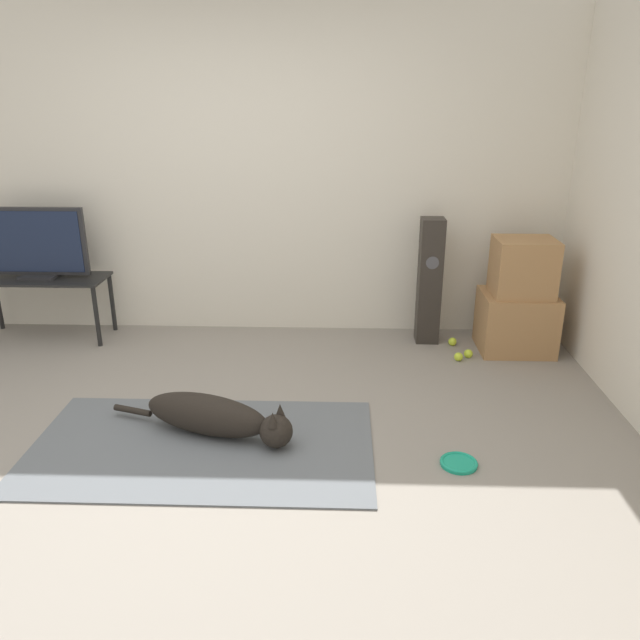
{
  "coord_description": "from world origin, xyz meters",
  "views": [
    {
      "loc": [
        0.78,
        -2.92,
        1.92
      ],
      "look_at": [
        0.65,
        1.05,
        0.45
      ],
      "focal_mm": 35.0,
      "sensor_mm": 36.0,
      "label": 1
    }
  ],
  "objects_px": {
    "cardboard_box_lower": "(516,322)",
    "floor_speaker": "(430,281)",
    "frisbee": "(459,463)",
    "tv": "(35,244)",
    "dog": "(216,417)",
    "tennis_ball_by_boxes": "(468,354)",
    "tennis_ball_loose_on_carpet": "(452,342)",
    "cardboard_box_upper": "(523,267)",
    "tennis_ball_near_speaker": "(458,357)",
    "tv_stand": "(42,286)"
  },
  "relations": [
    {
      "from": "tv",
      "to": "tennis_ball_by_boxes",
      "type": "relative_size",
      "value": 12.31
    },
    {
      "from": "tennis_ball_near_speaker",
      "to": "tennis_ball_loose_on_carpet",
      "type": "height_order",
      "value": "same"
    },
    {
      "from": "dog",
      "to": "cardboard_box_lower",
      "type": "bearing_deg",
      "value": 33.72
    },
    {
      "from": "frisbee",
      "to": "cardboard_box_upper",
      "type": "bearing_deg",
      "value": 66.31
    },
    {
      "from": "cardboard_box_lower",
      "to": "floor_speaker",
      "type": "xyz_separation_m",
      "value": [
        -0.66,
        0.16,
        0.27
      ]
    },
    {
      "from": "tv",
      "to": "tennis_ball_near_speaker",
      "type": "bearing_deg",
      "value": -6.57
    },
    {
      "from": "cardboard_box_lower",
      "to": "cardboard_box_upper",
      "type": "distance_m",
      "value": 0.44
    },
    {
      "from": "floor_speaker",
      "to": "tv",
      "type": "relative_size",
      "value": 1.24
    },
    {
      "from": "floor_speaker",
      "to": "tennis_ball_loose_on_carpet",
      "type": "distance_m",
      "value": 0.52
    },
    {
      "from": "dog",
      "to": "cardboard_box_lower",
      "type": "relative_size",
      "value": 2.06
    },
    {
      "from": "tv",
      "to": "dog",
      "type": "bearing_deg",
      "value": -42.18
    },
    {
      "from": "tennis_ball_near_speaker",
      "to": "tv",
      "type": "bearing_deg",
      "value": 173.43
    },
    {
      "from": "cardboard_box_upper",
      "to": "floor_speaker",
      "type": "bearing_deg",
      "value": 164.91
    },
    {
      "from": "dog",
      "to": "tennis_ball_by_boxes",
      "type": "bearing_deg",
      "value": 35.53
    },
    {
      "from": "dog",
      "to": "cardboard_box_upper",
      "type": "xyz_separation_m",
      "value": [
        2.08,
        1.37,
        0.54
      ]
    },
    {
      "from": "cardboard_box_upper",
      "to": "floor_speaker",
      "type": "height_order",
      "value": "floor_speaker"
    },
    {
      "from": "tv_stand",
      "to": "tennis_ball_loose_on_carpet",
      "type": "xyz_separation_m",
      "value": [
        3.3,
        -0.08,
        -0.41
      ]
    },
    {
      "from": "tennis_ball_by_boxes",
      "to": "tennis_ball_loose_on_carpet",
      "type": "bearing_deg",
      "value": 108.78
    },
    {
      "from": "dog",
      "to": "tv_stand",
      "type": "relative_size",
      "value": 1.1
    },
    {
      "from": "dog",
      "to": "frisbee",
      "type": "distance_m",
      "value": 1.4
    },
    {
      "from": "frisbee",
      "to": "cardboard_box_lower",
      "type": "distance_m",
      "value": 1.8
    },
    {
      "from": "cardboard_box_lower",
      "to": "tennis_ball_near_speaker",
      "type": "height_order",
      "value": "cardboard_box_lower"
    },
    {
      "from": "tv_stand",
      "to": "tennis_ball_by_boxes",
      "type": "relative_size",
      "value": 15.69
    },
    {
      "from": "tennis_ball_by_boxes",
      "to": "tennis_ball_near_speaker",
      "type": "bearing_deg",
      "value": -143.68
    },
    {
      "from": "floor_speaker",
      "to": "tv_stand",
      "type": "xyz_separation_m",
      "value": [
        -3.11,
        -0.03,
        -0.06
      ]
    },
    {
      "from": "frisbee",
      "to": "cardboard_box_lower",
      "type": "relative_size",
      "value": 0.37
    },
    {
      "from": "cardboard_box_lower",
      "to": "tennis_ball_by_boxes",
      "type": "xyz_separation_m",
      "value": [
        -0.39,
        -0.18,
        -0.2
      ]
    },
    {
      "from": "cardboard_box_lower",
      "to": "tennis_ball_loose_on_carpet",
      "type": "relative_size",
      "value": 8.38
    },
    {
      "from": "tennis_ball_loose_on_carpet",
      "to": "frisbee",
      "type": "bearing_deg",
      "value": -98.15
    },
    {
      "from": "tv_stand",
      "to": "dog",
      "type": "bearing_deg",
      "value": -42.12
    },
    {
      "from": "dog",
      "to": "tennis_ball_loose_on_carpet",
      "type": "height_order",
      "value": "dog"
    },
    {
      "from": "tv_stand",
      "to": "tennis_ball_near_speaker",
      "type": "bearing_deg",
      "value": -6.52
    },
    {
      "from": "dog",
      "to": "tv",
      "type": "xyz_separation_m",
      "value": [
        -1.69,
        1.53,
        0.65
      ]
    },
    {
      "from": "cardboard_box_lower",
      "to": "cardboard_box_upper",
      "type": "xyz_separation_m",
      "value": [
        0.0,
        -0.02,
        0.44
      ]
    },
    {
      "from": "cardboard_box_upper",
      "to": "dog",
      "type": "bearing_deg",
      "value": -146.65
    },
    {
      "from": "tv",
      "to": "cardboard_box_lower",
      "type": "bearing_deg",
      "value": -2.12
    },
    {
      "from": "tennis_ball_loose_on_carpet",
      "to": "tv_stand",
      "type": "bearing_deg",
      "value": 178.67
    },
    {
      "from": "tv",
      "to": "tennis_ball_loose_on_carpet",
      "type": "bearing_deg",
      "value": -1.38
    },
    {
      "from": "dog",
      "to": "tv_stand",
      "type": "xyz_separation_m",
      "value": [
        -1.69,
        1.53,
        0.31
      ]
    },
    {
      "from": "frisbee",
      "to": "tennis_ball_near_speaker",
      "type": "xyz_separation_m",
      "value": [
        0.24,
        1.4,
        0.02
      ]
    },
    {
      "from": "cardboard_box_upper",
      "to": "tv_stand",
      "type": "bearing_deg",
      "value": 177.65
    },
    {
      "from": "cardboard_box_lower",
      "to": "tv",
      "type": "distance_m",
      "value": 3.81
    },
    {
      "from": "cardboard_box_upper",
      "to": "tennis_ball_loose_on_carpet",
      "type": "distance_m",
      "value": 0.8
    },
    {
      "from": "frisbee",
      "to": "tv",
      "type": "xyz_separation_m",
      "value": [
        -3.06,
        1.78,
        0.77
      ]
    },
    {
      "from": "cardboard_box_upper",
      "to": "tennis_ball_near_speaker",
      "type": "relative_size",
      "value": 6.67
    },
    {
      "from": "tennis_ball_loose_on_carpet",
      "to": "floor_speaker",
      "type": "bearing_deg",
      "value": 152.71
    },
    {
      "from": "cardboard_box_upper",
      "to": "tennis_ball_near_speaker",
      "type": "bearing_deg",
      "value": -154.76
    },
    {
      "from": "floor_speaker",
      "to": "tennis_ball_loose_on_carpet",
      "type": "height_order",
      "value": "floor_speaker"
    },
    {
      "from": "dog",
      "to": "tv_stand",
      "type": "distance_m",
      "value": 2.3
    },
    {
      "from": "frisbee",
      "to": "tennis_ball_by_boxes",
      "type": "xyz_separation_m",
      "value": [
        0.32,
        1.46,
        0.02
      ]
    }
  ]
}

